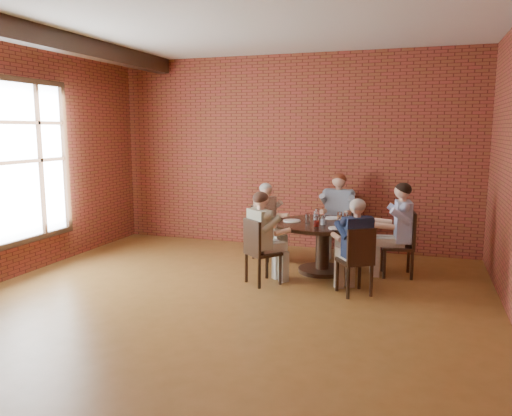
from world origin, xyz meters
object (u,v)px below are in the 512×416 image
(chair_b, at_px, (338,224))
(smartphone, at_px, (335,230))
(diner_d, at_px, (263,238))
(diner_e, at_px, (355,247))
(dining_table, at_px, (323,237))
(chair_c, at_px, (264,229))
(diner_c, at_px, (267,222))
(chair_d, at_px, (258,249))
(diner_b, at_px, (338,215))
(chair_a, at_px, (404,241))
(diner_a, at_px, (398,230))
(chair_e, at_px, (357,259))

(chair_b, distance_m, smartphone, 1.72)
(diner_d, bearing_deg, diner_e, -142.58)
(smartphone, bearing_deg, dining_table, 112.76)
(chair_c, xyz_separation_m, diner_c, (0.07, -0.03, 0.14))
(chair_b, xyz_separation_m, chair_d, (-0.76, -2.05, -0.02))
(diner_b, height_order, diner_d, diner_b)
(chair_b, bearing_deg, diner_c, -144.13)
(chair_a, bearing_deg, dining_table, -90.00)
(dining_table, relative_size, diner_a, 1.04)
(diner_a, height_order, chair_b, diner_a)
(chair_b, bearing_deg, diner_e, -73.31)
(chair_b, relative_size, diner_d, 0.75)
(chair_d, height_order, smartphone, chair_d)
(diner_b, height_order, chair_e, diner_b)
(dining_table, height_order, diner_a, diner_a)
(dining_table, xyz_separation_m, chair_e, (0.62, -0.91, -0.04))
(chair_e, relative_size, smartphone, 5.76)
(diner_b, bearing_deg, chair_a, -37.76)
(chair_b, height_order, smartphone, chair_b)
(chair_b, bearing_deg, diner_b, -90.00)
(chair_e, xyz_separation_m, diner_e, (-0.04, 0.06, 0.14))
(dining_table, height_order, chair_c, chair_c)
(chair_b, bearing_deg, chair_d, -108.33)
(chair_d, xyz_separation_m, smartphone, (0.98, 0.36, 0.26))
(chair_a, xyz_separation_m, diner_b, (-1.11, 0.92, 0.17))
(chair_c, relative_size, chair_e, 1.00)
(diner_d, distance_m, chair_e, 1.30)
(dining_table, height_order, smartphone, smartphone)
(chair_a, height_order, diner_b, diner_b)
(chair_a, relative_size, chair_e, 1.07)
(chair_c, bearing_deg, chair_d, -139.77)
(diner_a, relative_size, diner_c, 1.09)
(chair_d, bearing_deg, diner_e, -139.86)
(chair_b, distance_m, diner_e, 2.12)
(diner_c, height_order, chair_d, diner_c)
(chair_b, distance_m, chair_e, 2.18)
(diner_b, height_order, diner_e, diner_b)
(chair_e, bearing_deg, diner_c, -74.87)
(diner_e, distance_m, smartphone, 0.49)
(diner_c, bearing_deg, diner_b, -33.79)
(diner_d, height_order, chair_e, diner_d)
(chair_a, height_order, diner_e, diner_e)
(chair_c, relative_size, diner_d, 0.70)
(diner_a, xyz_separation_m, diner_e, (-0.48, -1.02, -0.06))
(chair_b, xyz_separation_m, smartphone, (0.22, -1.69, 0.24))
(chair_d, bearing_deg, chair_a, -111.09)
(smartphone, bearing_deg, chair_b, 92.72)
(chair_a, bearing_deg, chair_e, -34.61)
(dining_table, xyz_separation_m, smartphone, (0.26, -0.50, 0.23))
(chair_c, height_order, diner_e, diner_e)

